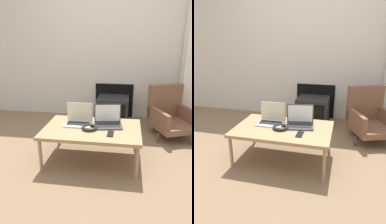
% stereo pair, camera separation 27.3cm
% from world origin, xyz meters
% --- Properties ---
extents(ground_plane, '(14.00, 14.00, 0.00)m').
position_xyz_m(ground_plane, '(0.00, 0.00, 0.00)').
color(ground_plane, '#7A6047').
extents(wall_back, '(7.00, 0.08, 2.60)m').
position_xyz_m(wall_back, '(0.00, 1.73, 1.29)').
color(wall_back, beige).
rests_on(wall_back, ground_plane).
extents(table, '(1.09, 0.70, 0.40)m').
position_xyz_m(table, '(0.00, 0.12, 0.37)').
color(table, '#9E7A51').
rests_on(table, ground_plane).
extents(laptop_left, '(0.31, 0.23, 0.24)m').
position_xyz_m(laptop_left, '(-0.18, 0.23, 0.46)').
color(laptop_left, silver).
rests_on(laptop_left, table).
extents(laptop_right, '(0.35, 0.27, 0.24)m').
position_xyz_m(laptop_right, '(0.17, 0.23, 0.46)').
color(laptop_right, '#38383D').
rests_on(laptop_right, table).
extents(headphones, '(0.18, 0.18, 0.04)m').
position_xyz_m(headphones, '(-0.02, 0.08, 0.42)').
color(headphones, black).
rests_on(headphones, table).
extents(phone, '(0.07, 0.15, 0.01)m').
position_xyz_m(phone, '(0.22, -0.02, 0.41)').
color(phone, black).
rests_on(phone, table).
extents(tv, '(0.52, 0.49, 0.42)m').
position_xyz_m(tv, '(0.14, 1.43, 0.21)').
color(tv, black).
rests_on(tv, ground_plane).
extents(armchair, '(0.72, 0.76, 0.72)m').
position_xyz_m(armchair, '(1.00, 1.03, 0.32)').
color(armchair, brown).
rests_on(armchair, ground_plane).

